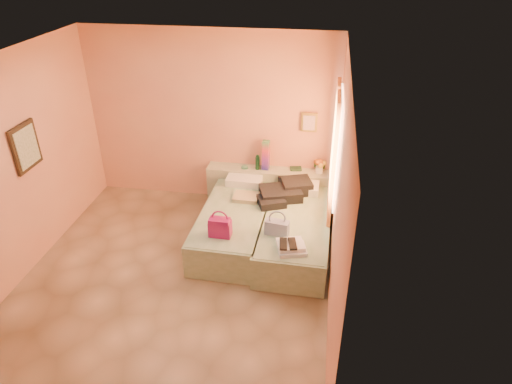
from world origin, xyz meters
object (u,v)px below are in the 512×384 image
green_book (296,169)px  flower_vase (320,165)px  magenta_handbag (220,227)px  headboard_ledge (270,187)px  towel_stack (292,247)px  blue_handbag (277,228)px  bed_right (296,233)px  water_bottle (257,162)px  bed_left (235,224)px

green_book → flower_vase: (0.37, -0.05, 0.12)m
flower_vase → magenta_handbag: (-1.22, -1.72, -0.15)m
headboard_ledge → magenta_handbag: size_ratio=7.07×
flower_vase → towel_stack: 1.93m
headboard_ledge → blue_handbag: blue_handbag is taller
green_book → towel_stack: size_ratio=0.52×
green_book → towel_stack: (0.12, -1.95, -0.12)m
blue_handbag → towel_stack: blue_handbag is taller
bed_right → flower_vase: bearing=78.7°
green_book → magenta_handbag: bearing=-125.2°
green_book → flower_vase: bearing=-17.5°
water_bottle → bed_right: bearing=-57.2°
blue_handbag → towel_stack: (0.23, -0.33, -0.05)m
headboard_ledge → blue_handbag: 1.60m
bed_left → magenta_handbag: bearing=-94.0°
towel_stack → bed_left: bearing=137.3°
green_book → headboard_ledge: bearing=-179.7°
water_bottle → green_book: bearing=7.8°
flower_vase → blue_handbag: 1.65m
blue_handbag → towel_stack: size_ratio=0.90×
magenta_handbag → blue_handbag: bearing=13.4°
bed_left → bed_right: same height
headboard_ledge → bed_left: size_ratio=1.02×
magenta_handbag → blue_handbag: magenta_handbag is taller
magenta_handbag → towel_stack: bearing=-9.0°
bed_left → headboard_ledge: bearing=71.6°
blue_handbag → water_bottle: bearing=116.9°
headboard_ledge → green_book: (0.41, 0.07, 0.34)m
towel_stack → flower_vase: bearing=82.3°
bed_right → towel_stack: size_ratio=5.71×
bed_right → magenta_handbag: magenta_handbag is taller
water_bottle → bed_left: bearing=-99.3°
headboard_ledge → towel_stack: bearing=-74.4°
water_bottle → magenta_handbag: water_bottle is taller
water_bottle → green_book: size_ratio=1.32×
bed_left → bed_right: 0.90m
green_book → blue_handbag: 1.62m
headboard_ledge → bed_right: (0.52, -1.14, -0.08)m
green_book → magenta_handbag: (-0.84, -1.77, -0.03)m
bed_right → blue_handbag: (-0.23, -0.41, 0.35)m
magenta_handbag → blue_handbag: 0.75m
bed_left → towel_stack: bearing=-41.5°
bed_left → towel_stack: towel_stack is taller
flower_vase → water_bottle: bearing=-178.1°
flower_vase → bed_left: bearing=-137.2°
bed_right → water_bottle: bearing=124.1°
blue_handbag → towel_stack: 0.41m
blue_handbag → green_book: bearing=94.9°
bed_left → flower_vase: (1.16, 1.07, 0.54)m
headboard_ledge → bed_right: headboard_ledge is taller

